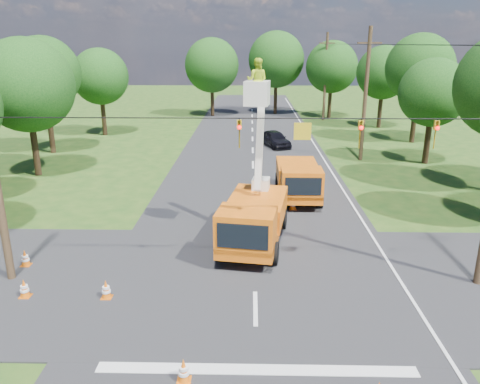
{
  "coord_description": "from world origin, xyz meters",
  "views": [
    {
      "loc": [
        -0.22,
        -14.17,
        8.77
      ],
      "look_at": [
        -0.65,
        5.19,
        2.6
      ],
      "focal_mm": 35.0,
      "sensor_mm": 36.0,
      "label": 1
    }
  ],
  "objects_px": {
    "distant_car": "(275,139)",
    "traffic_cone_6": "(25,258)",
    "traffic_cone_2": "(263,225)",
    "traffic_cone_7": "(302,173)",
    "traffic_cone_4": "(106,290)",
    "tree_right_c": "(433,93)",
    "traffic_cone_0": "(184,371)",
    "tree_left_d": "(27,85)",
    "pole_right_far": "(325,76)",
    "traffic_cone_5": "(24,289)",
    "tree_left_f": "(100,77)",
    "tree_far_b": "(276,60)",
    "pole_right_mid": "(366,94)",
    "bucket_truck": "(254,208)",
    "tree_left_e": "(44,73)",
    "tree_far_c": "(332,67)",
    "tree_right_d": "(420,68)",
    "traffic_cone_3": "(293,204)",
    "ground_worker": "(221,237)",
    "tree_right_e": "(383,73)",
    "tree_far_a": "(212,65)",
    "second_truck": "(298,179)"
  },
  "relations": [
    {
      "from": "pole_right_far",
      "to": "tree_far_c",
      "type": "distance_m",
      "value": 2.43
    },
    {
      "from": "pole_right_far",
      "to": "tree_left_f",
      "type": "height_order",
      "value": "pole_right_far"
    },
    {
      "from": "traffic_cone_3",
      "to": "tree_far_c",
      "type": "xyz_separation_m",
      "value": [
        7.35,
        33.82,
        5.7
      ]
    },
    {
      "from": "tree_right_e",
      "to": "tree_far_b",
      "type": "height_order",
      "value": "tree_far_b"
    },
    {
      "from": "traffic_cone_3",
      "to": "traffic_cone_6",
      "type": "xyz_separation_m",
      "value": [
        -11.58,
        -7.1,
        0.0
      ]
    },
    {
      "from": "traffic_cone_6",
      "to": "tree_left_f",
      "type": "bearing_deg",
      "value": 100.51
    },
    {
      "from": "traffic_cone_2",
      "to": "traffic_cone_7",
      "type": "height_order",
      "value": "same"
    },
    {
      "from": "distant_car",
      "to": "tree_far_b",
      "type": "relative_size",
      "value": 0.41
    },
    {
      "from": "traffic_cone_4",
      "to": "pole_right_far",
      "type": "xyz_separation_m",
      "value": [
        13.85,
        41.4,
        4.75
      ]
    },
    {
      "from": "bucket_truck",
      "to": "tree_far_b",
      "type": "height_order",
      "value": "tree_far_b"
    },
    {
      "from": "tree_left_d",
      "to": "tree_right_c",
      "type": "distance_m",
      "value": 28.49
    },
    {
      "from": "traffic_cone_2",
      "to": "pole_right_mid",
      "type": "bearing_deg",
      "value": 61.78
    },
    {
      "from": "traffic_cone_0",
      "to": "ground_worker",
      "type": "bearing_deg",
      "value": 86.37
    },
    {
      "from": "tree_left_d",
      "to": "tree_right_e",
      "type": "xyz_separation_m",
      "value": [
        28.8,
        20.0,
        -0.31
      ]
    },
    {
      "from": "traffic_cone_3",
      "to": "traffic_cone_5",
      "type": "bearing_deg",
      "value": -137.54
    },
    {
      "from": "tree_right_c",
      "to": "tree_far_c",
      "type": "relative_size",
      "value": 0.85
    },
    {
      "from": "traffic_cone_0",
      "to": "pole_right_mid",
      "type": "relative_size",
      "value": 0.07
    },
    {
      "from": "traffic_cone_4",
      "to": "tree_left_d",
      "type": "distance_m",
      "value": 19.88
    },
    {
      "from": "tree_left_f",
      "to": "bucket_truck",
      "type": "bearing_deg",
      "value": -60.87
    },
    {
      "from": "traffic_cone_0",
      "to": "traffic_cone_7",
      "type": "bearing_deg",
      "value": 75.42
    },
    {
      "from": "distant_car",
      "to": "tree_right_d",
      "type": "height_order",
      "value": "tree_right_d"
    },
    {
      "from": "bucket_truck",
      "to": "traffic_cone_0",
      "type": "distance_m",
      "value": 9.47
    },
    {
      "from": "tree_left_d",
      "to": "tree_right_c",
      "type": "xyz_separation_m",
      "value": [
        28.2,
        4.0,
        -0.81
      ]
    },
    {
      "from": "tree_left_d",
      "to": "tree_far_a",
      "type": "bearing_deg",
      "value": 70.35
    },
    {
      "from": "traffic_cone_4",
      "to": "tree_right_c",
      "type": "distance_m",
      "value": 28.01
    },
    {
      "from": "traffic_cone_0",
      "to": "tree_right_d",
      "type": "distance_m",
      "value": 37.27
    },
    {
      "from": "traffic_cone_5",
      "to": "pole_right_far",
      "type": "height_order",
      "value": "pole_right_far"
    },
    {
      "from": "tree_left_d",
      "to": "tree_far_a",
      "type": "height_order",
      "value": "tree_far_a"
    },
    {
      "from": "ground_worker",
      "to": "tree_left_d",
      "type": "relative_size",
      "value": 0.17
    },
    {
      "from": "distant_car",
      "to": "pole_right_far",
      "type": "relative_size",
      "value": 0.42
    },
    {
      "from": "traffic_cone_5",
      "to": "tree_left_f",
      "type": "distance_m",
      "value": 32.5
    },
    {
      "from": "second_truck",
      "to": "pole_right_mid",
      "type": "distance_m",
      "value": 12.05
    },
    {
      "from": "traffic_cone_0",
      "to": "traffic_cone_4",
      "type": "bearing_deg",
      "value": 128.3
    },
    {
      "from": "traffic_cone_6",
      "to": "tree_left_f",
      "type": "distance_m",
      "value": 29.9
    },
    {
      "from": "traffic_cone_3",
      "to": "tree_far_a",
      "type": "height_order",
      "value": "tree_far_a"
    },
    {
      "from": "distant_car",
      "to": "traffic_cone_4",
      "type": "distance_m",
      "value": 27.15
    },
    {
      "from": "tree_right_e",
      "to": "tree_right_d",
      "type": "bearing_deg",
      "value": -82.87
    },
    {
      "from": "tree_right_c",
      "to": "traffic_cone_6",
      "type": "bearing_deg",
      "value": -141.62
    },
    {
      "from": "ground_worker",
      "to": "traffic_cone_5",
      "type": "xyz_separation_m",
      "value": [
        -6.85,
        -3.77,
        -0.44
      ]
    },
    {
      "from": "tree_left_d",
      "to": "tree_right_c",
      "type": "relative_size",
      "value": 1.18
    },
    {
      "from": "tree_right_c",
      "to": "pole_right_far",
      "type": "bearing_deg",
      "value": 102.62
    },
    {
      "from": "pole_right_far",
      "to": "traffic_cone_4",
      "type": "bearing_deg",
      "value": -108.5
    },
    {
      "from": "distant_car",
      "to": "traffic_cone_6",
      "type": "distance_m",
      "value": 26.28
    },
    {
      "from": "tree_left_e",
      "to": "traffic_cone_2",
      "type": "bearing_deg",
      "value": -44.55
    },
    {
      "from": "tree_left_e",
      "to": "tree_left_f",
      "type": "height_order",
      "value": "tree_left_e"
    },
    {
      "from": "distant_car",
      "to": "traffic_cone_7",
      "type": "height_order",
      "value": "distant_car"
    },
    {
      "from": "tree_right_d",
      "to": "ground_worker",
      "type": "bearing_deg",
      "value": -123.44
    },
    {
      "from": "pole_right_mid",
      "to": "tree_right_c",
      "type": "xyz_separation_m",
      "value": [
        4.7,
        -1.0,
        0.21
      ]
    },
    {
      "from": "tree_far_b",
      "to": "pole_right_mid",
      "type": "bearing_deg",
      "value": -77.59
    },
    {
      "from": "distant_car",
      "to": "pole_right_mid",
      "type": "distance_m",
      "value": 9.19
    }
  ]
}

